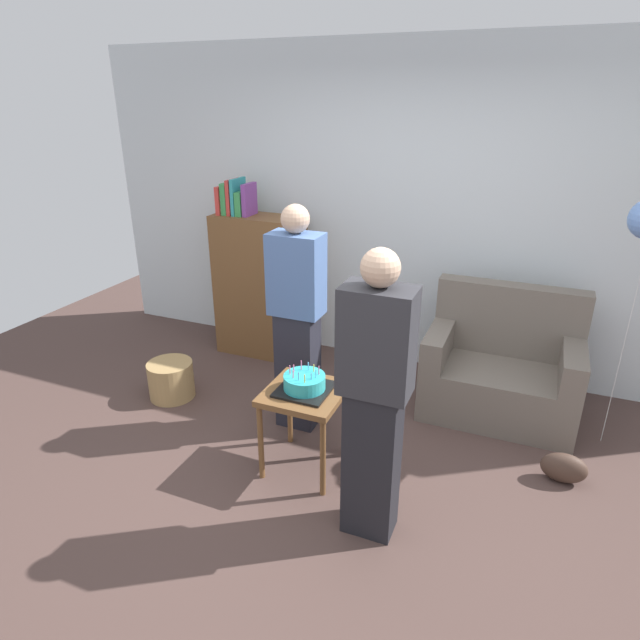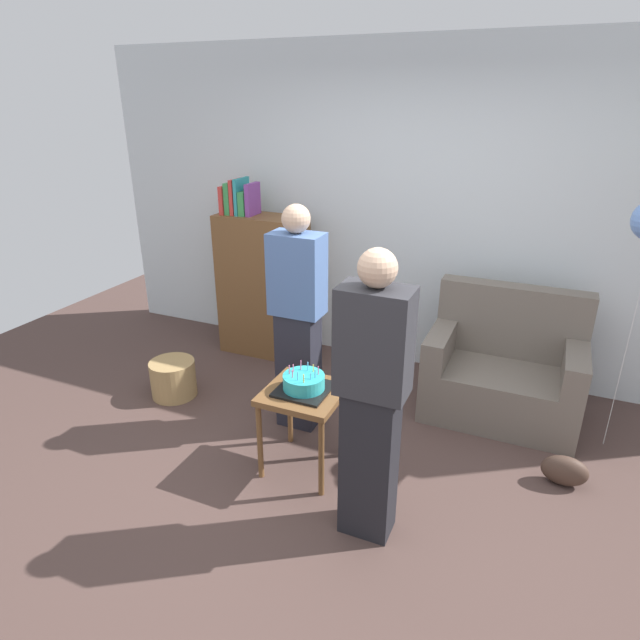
{
  "view_description": "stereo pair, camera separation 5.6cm",
  "coord_description": "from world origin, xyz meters",
  "px_view_note": "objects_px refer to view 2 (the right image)",
  "views": [
    {
      "loc": [
        0.98,
        -2.41,
        2.27
      ],
      "look_at": [
        -0.23,
        0.49,
        0.95
      ],
      "focal_mm": 30.17,
      "sensor_mm": 36.0,
      "label": 1
    },
    {
      "loc": [
        1.03,
        -2.39,
        2.27
      ],
      "look_at": [
        -0.23,
        0.49,
        0.95
      ],
      "focal_mm": 30.17,
      "sensor_mm": 36.0,
      "label": 2
    }
  ],
  "objects_px": {
    "birthday_cake": "(304,383)",
    "handbag": "(565,471)",
    "side_table": "(304,402)",
    "couch": "(503,372)",
    "bookshelf": "(262,283)",
    "person_holding_cake": "(372,400)",
    "person_blowing_candles": "(298,320)",
    "wicker_basket": "(173,378)"
  },
  "relations": [
    {
      "from": "couch",
      "to": "bookshelf",
      "type": "distance_m",
      "value": 2.22
    },
    {
      "from": "birthday_cake",
      "to": "handbag",
      "type": "height_order",
      "value": "birthday_cake"
    },
    {
      "from": "handbag",
      "to": "person_blowing_candles",
      "type": "bearing_deg",
      "value": -178.9
    },
    {
      "from": "person_blowing_candles",
      "to": "person_holding_cake",
      "type": "height_order",
      "value": "same"
    },
    {
      "from": "bookshelf",
      "to": "wicker_basket",
      "type": "height_order",
      "value": "bookshelf"
    },
    {
      "from": "person_holding_cake",
      "to": "handbag",
      "type": "distance_m",
      "value": 1.51
    },
    {
      "from": "couch",
      "to": "handbag",
      "type": "height_order",
      "value": "couch"
    },
    {
      "from": "person_blowing_candles",
      "to": "wicker_basket",
      "type": "distance_m",
      "value": 1.3
    },
    {
      "from": "bookshelf",
      "to": "person_holding_cake",
      "type": "distance_m",
      "value": 2.43
    },
    {
      "from": "bookshelf",
      "to": "wicker_basket",
      "type": "distance_m",
      "value": 1.19
    },
    {
      "from": "couch",
      "to": "person_blowing_candles",
      "type": "distance_m",
      "value": 1.62
    },
    {
      "from": "bookshelf",
      "to": "handbag",
      "type": "relative_size",
      "value": 5.75
    },
    {
      "from": "bookshelf",
      "to": "person_holding_cake",
      "type": "height_order",
      "value": "person_holding_cake"
    },
    {
      "from": "birthday_cake",
      "to": "person_holding_cake",
      "type": "xyz_separation_m",
      "value": [
        0.55,
        -0.36,
        0.21
      ]
    },
    {
      "from": "person_blowing_candles",
      "to": "person_holding_cake",
      "type": "xyz_separation_m",
      "value": [
        0.81,
        -0.81,
        0.0
      ]
    },
    {
      "from": "bookshelf",
      "to": "side_table",
      "type": "bearing_deg",
      "value": -52.61
    },
    {
      "from": "couch",
      "to": "handbag",
      "type": "bearing_deg",
      "value": -56.33
    },
    {
      "from": "handbag",
      "to": "bookshelf",
      "type": "bearing_deg",
      "value": 160.52
    },
    {
      "from": "person_blowing_candles",
      "to": "person_holding_cake",
      "type": "distance_m",
      "value": 1.15
    },
    {
      "from": "couch",
      "to": "handbag",
      "type": "distance_m",
      "value": 0.89
    },
    {
      "from": "birthday_cake",
      "to": "person_blowing_candles",
      "type": "distance_m",
      "value": 0.56
    },
    {
      "from": "wicker_basket",
      "to": "couch",
      "type": "bearing_deg",
      "value": 18.18
    },
    {
      "from": "person_blowing_candles",
      "to": "wicker_basket",
      "type": "bearing_deg",
      "value": 168.7
    },
    {
      "from": "side_table",
      "to": "birthday_cake",
      "type": "height_order",
      "value": "birthday_cake"
    },
    {
      "from": "person_holding_cake",
      "to": "side_table",
      "type": "bearing_deg",
      "value": -4.56
    },
    {
      "from": "handbag",
      "to": "side_table",
      "type": "bearing_deg",
      "value": -162.72
    },
    {
      "from": "couch",
      "to": "side_table",
      "type": "distance_m",
      "value": 1.63
    },
    {
      "from": "bookshelf",
      "to": "wicker_basket",
      "type": "xyz_separation_m",
      "value": [
        -0.27,
        -1.03,
        -0.53
      ]
    },
    {
      "from": "side_table",
      "to": "person_blowing_candles",
      "type": "height_order",
      "value": "person_blowing_candles"
    },
    {
      "from": "person_holding_cake",
      "to": "couch",
      "type": "bearing_deg",
      "value": -80.68
    },
    {
      "from": "handbag",
      "to": "couch",
      "type": "bearing_deg",
      "value": 123.67
    },
    {
      "from": "bookshelf",
      "to": "person_blowing_candles",
      "type": "height_order",
      "value": "person_blowing_candles"
    },
    {
      "from": "birthday_cake",
      "to": "handbag",
      "type": "bearing_deg",
      "value": 17.28
    },
    {
      "from": "couch",
      "to": "side_table",
      "type": "bearing_deg",
      "value": -132.1
    },
    {
      "from": "couch",
      "to": "birthday_cake",
      "type": "xyz_separation_m",
      "value": [
        -1.09,
        -1.2,
        0.28
      ]
    },
    {
      "from": "birthday_cake",
      "to": "person_holding_cake",
      "type": "bearing_deg",
      "value": -32.77
    },
    {
      "from": "bookshelf",
      "to": "couch",
      "type": "bearing_deg",
      "value": -5.84
    },
    {
      "from": "person_blowing_candles",
      "to": "birthday_cake",
      "type": "bearing_deg",
      "value": -74.44
    },
    {
      "from": "person_blowing_candles",
      "to": "wicker_basket",
      "type": "height_order",
      "value": "person_blowing_candles"
    },
    {
      "from": "wicker_basket",
      "to": "handbag",
      "type": "xyz_separation_m",
      "value": [
        2.93,
        0.09,
        -0.05
      ]
    },
    {
      "from": "side_table",
      "to": "person_holding_cake",
      "type": "relative_size",
      "value": 0.35
    },
    {
      "from": "couch",
      "to": "wicker_basket",
      "type": "bearing_deg",
      "value": -161.82
    }
  ]
}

